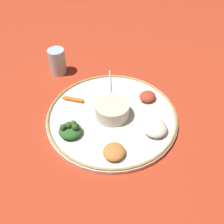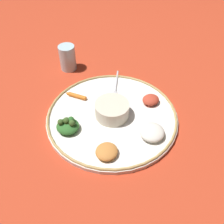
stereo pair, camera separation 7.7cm
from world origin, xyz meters
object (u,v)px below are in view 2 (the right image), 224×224
(spoon, at_px, (116,88))
(carrot_near_spoon, at_px, (76,96))
(greens_pile, at_px, (68,125))
(drinking_glass, at_px, (68,59))
(center_bowl, at_px, (112,109))

(spoon, bearing_deg, carrot_near_spoon, -131.34)
(greens_pile, relative_size, drinking_glass, 0.91)
(center_bowl, xyz_separation_m, carrot_near_spoon, (-0.15, 0.01, -0.02))
(greens_pile, distance_m, carrot_near_spoon, 0.15)
(spoon, height_order, carrot_near_spoon, carrot_near_spoon)
(greens_pile, xyz_separation_m, carrot_near_spoon, (-0.07, 0.13, -0.01))
(spoon, distance_m, greens_pile, 0.24)
(center_bowl, height_order, greens_pile, center_bowl)
(center_bowl, bearing_deg, spoon, 115.54)
(drinking_glass, bearing_deg, spoon, -7.33)
(spoon, height_order, drinking_glass, drinking_glass)
(spoon, height_order, greens_pile, greens_pile)
(greens_pile, relative_size, carrot_near_spoon, 1.12)
(spoon, relative_size, greens_pile, 1.61)
(spoon, relative_size, carrot_near_spoon, 1.79)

